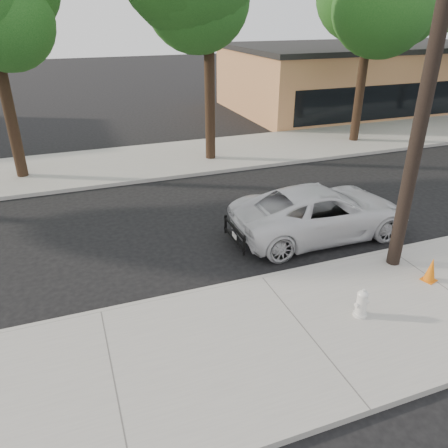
{
  "coord_description": "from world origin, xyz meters",
  "views": [
    {
      "loc": [
        -4.17,
        -10.56,
        6.25
      ],
      "look_at": [
        -0.45,
        -0.55,
        1.0
      ],
      "focal_mm": 35.0,
      "sensor_mm": 36.0,
      "label": 1
    }
  ],
  "objects_px": {
    "utility_pole": "(427,87)",
    "police_cruiser": "(321,212)",
    "traffic_cone": "(431,270)",
    "fire_hydrant": "(362,304)"
  },
  "relations": [
    {
      "from": "utility_pole",
      "to": "police_cruiser",
      "type": "relative_size",
      "value": 1.65
    },
    {
      "from": "traffic_cone",
      "to": "fire_hydrant",
      "type": "bearing_deg",
      "value": -166.95
    },
    {
      "from": "police_cruiser",
      "to": "traffic_cone",
      "type": "distance_m",
      "value": 3.58
    },
    {
      "from": "utility_pole",
      "to": "police_cruiser",
      "type": "distance_m",
      "value": 4.68
    },
    {
      "from": "traffic_cone",
      "to": "police_cruiser",
      "type": "bearing_deg",
      "value": 107.65
    },
    {
      "from": "fire_hydrant",
      "to": "traffic_cone",
      "type": "height_order",
      "value": "fire_hydrant"
    },
    {
      "from": "fire_hydrant",
      "to": "traffic_cone",
      "type": "relative_size",
      "value": 1.03
    },
    {
      "from": "utility_pole",
      "to": "police_cruiser",
      "type": "xyz_separation_m",
      "value": [
        -0.82,
        2.39,
        -3.94
      ]
    },
    {
      "from": "utility_pole",
      "to": "traffic_cone",
      "type": "height_order",
      "value": "utility_pole"
    },
    {
      "from": "utility_pole",
      "to": "fire_hydrant",
      "type": "relative_size",
      "value": 13.95
    }
  ]
}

